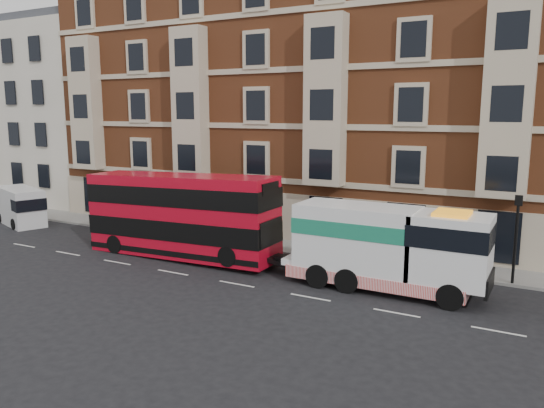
# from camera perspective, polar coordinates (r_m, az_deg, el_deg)

# --- Properties ---
(ground) EXTENTS (120.00, 120.00, 0.00)m
(ground) POSITION_cam_1_polar(r_m,az_deg,el_deg) (26.56, -3.82, -8.59)
(ground) COLOR black
(ground) RESTS_ON ground
(sidewalk) EXTENTS (90.00, 3.00, 0.15)m
(sidewalk) POSITION_cam_1_polar(r_m,az_deg,el_deg) (32.85, 3.21, -4.81)
(sidewalk) COLOR slate
(sidewalk) RESTS_ON ground
(victorian_terrace) EXTENTS (45.00, 12.00, 20.40)m
(victorian_terrace) POSITION_cam_1_polar(r_m,az_deg,el_deg) (38.55, 8.94, 12.25)
(victorian_terrace) COLOR brown
(victorian_terrace) RESTS_ON ground
(cream_block) EXTENTS (16.00, 10.00, 16.80)m
(cream_block) POSITION_cam_1_polar(r_m,az_deg,el_deg) (56.01, -22.79, 9.09)
(cream_block) COLOR beige
(cream_block) RESTS_ON ground
(lamp_post_west) EXTENTS (0.35, 0.15, 4.35)m
(lamp_post_west) POSITION_cam_1_polar(r_m,az_deg,el_deg) (34.17, -6.82, 0.17)
(lamp_post_west) COLOR black
(lamp_post_west) RESTS_ON sidewalk
(lamp_post_east) EXTENTS (0.35, 0.15, 4.35)m
(lamp_post_east) POSITION_cam_1_polar(r_m,az_deg,el_deg) (28.08, 24.78, -2.82)
(lamp_post_east) COLOR black
(lamp_post_east) RESTS_ON sidewalk
(double_decker_bus) EXTENTS (11.95, 2.74, 4.84)m
(double_decker_bus) POSITION_cam_1_polar(r_m,az_deg,el_deg) (31.12, -9.82, -1.08)
(double_decker_bus) COLOR red
(double_decker_bus) RESTS_ON ground
(tow_truck) EXTENTS (9.57, 2.83, 3.99)m
(tow_truck) POSITION_cam_1_polar(r_m,az_deg,el_deg) (25.69, 11.93, -4.51)
(tow_truck) COLOR white
(tow_truck) RESTS_ON ground
(box_van) EXTENTS (5.66, 3.73, 2.73)m
(box_van) POSITION_cam_1_polar(r_m,az_deg,el_deg) (44.27, -25.46, -0.24)
(box_van) COLOR silver
(box_van) RESTS_ON ground
(pedestrian) EXTENTS (0.82, 0.78, 1.88)m
(pedestrian) POSITION_cam_1_polar(r_m,az_deg,el_deg) (37.52, -9.00, -1.46)
(pedestrian) COLOR #1A2935
(pedestrian) RESTS_ON sidewalk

